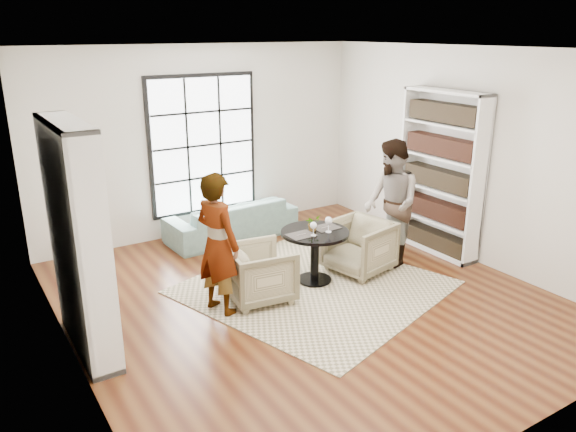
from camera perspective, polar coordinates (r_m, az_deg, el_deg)
ground at (r=7.11m, az=1.88°, el=-8.35°), size 6.00×6.00×0.00m
room_shell at (r=7.07m, az=-0.48°, el=2.47°), size 6.00×6.01×6.00m
rug at (r=7.39m, az=2.72°, el=-7.21°), size 3.57×3.57×0.01m
pedestal_table at (r=7.36m, az=2.75°, el=-2.98°), size 0.89×0.89×0.71m
sofa at (r=9.05m, az=-5.76°, el=-0.34°), size 2.12×0.92×0.61m
armchair_left at (r=6.94m, az=-2.88°, el=-5.81°), size 0.87×0.85×0.71m
armchair_right at (r=7.78m, az=7.21°, el=-3.10°), size 0.95×0.93×0.73m
person_left at (r=6.52m, az=-7.16°, el=-2.85°), size 0.58×0.72×1.70m
person_right at (r=7.95m, az=10.44°, el=1.25°), size 0.93×1.05×1.79m
placemat_left at (r=7.14m, az=1.35°, el=-1.94°), size 0.35×0.27×0.01m
placemat_right at (r=7.42m, az=3.88°, el=-1.18°), size 0.35×0.27×0.01m
cutlery_left at (r=7.14m, az=1.35°, el=-1.89°), size 0.15×0.22×0.01m
cutlery_right at (r=7.42m, az=3.88°, el=-1.13°), size 0.15×0.22×0.01m
wine_glass_left at (r=7.08m, az=2.60°, el=-1.00°), size 0.09×0.09×0.19m
wine_glass_right at (r=7.22m, az=4.15°, el=-0.52°), size 0.10×0.10×0.21m
flower_centerpiece at (r=7.28m, az=2.53°, el=-0.71°), size 0.23×0.21×0.21m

